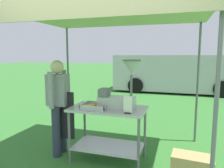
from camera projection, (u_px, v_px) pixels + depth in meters
ground_plane at (153, 100)px, 8.14m from camera, size 70.00×70.00×0.00m
stall_canopy at (110, 17)px, 3.26m from camera, size 2.98×2.38×2.35m
donut_cart at (108, 123)px, 3.38m from camera, size 1.18×0.67×0.87m
donut_tray at (96, 106)px, 3.32m from camera, size 0.41×0.33×0.07m
donut_fryer at (121, 91)px, 3.27m from camera, size 0.64×0.28×0.75m
menu_sign at (128, 106)px, 3.00m from camera, size 0.13×0.05×0.25m
vendor at (59, 103)px, 3.57m from camera, size 0.46×0.53×1.61m
van_silver at (177, 73)px, 9.87m from camera, size 5.66×2.12×1.69m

